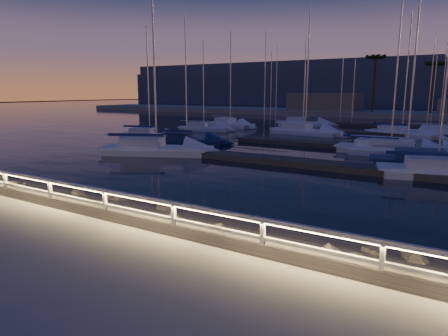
{
  "coord_description": "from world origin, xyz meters",
  "views": [
    {
      "loc": [
        8.4,
        -9.08,
        4.33
      ],
      "look_at": [
        0.33,
        4.0,
        1.36
      ],
      "focal_mm": 32.0,
      "sensor_mm": 36.0,
      "label": 1
    }
  ],
  "objects": [
    {
      "name": "ground",
      "position": [
        0.0,
        0.0,
        0.0
      ],
      "size": [
        400.0,
        400.0,
        0.0
      ],
      "primitive_type": "plane",
      "color": "gray",
      "rests_on": "ground"
    },
    {
      "name": "harbor_water",
      "position": [
        0.0,
        31.22,
        -0.97
      ],
      "size": [
        400.0,
        440.0,
        0.6
      ],
      "color": "black",
      "rests_on": "ground"
    },
    {
      "name": "guard_rail",
      "position": [
        -0.07,
        -0.0,
        0.77
      ],
      "size": [
        44.11,
        0.12,
        1.06
      ],
      "color": "silver",
      "rests_on": "ground"
    },
    {
      "name": "riprap",
      "position": [
        2.54,
        1.1,
        -0.13
      ],
      "size": [
        26.37,
        3.24,
        1.36
      ],
      "color": "slate",
      "rests_on": "ground"
    },
    {
      "name": "floating_docks",
      "position": [
        0.0,
        32.5,
        -0.4
      ],
      "size": [
        22.0,
        36.0,
        0.4
      ],
      "color": "#514843",
      "rests_on": "ground"
    },
    {
      "name": "far_shore",
      "position": [
        -0.12,
        74.05,
        0.29
      ],
      "size": [
        160.0,
        14.0,
        5.2
      ],
      "color": "gray",
      "rests_on": "ground"
    },
    {
      "name": "palm_left",
      "position": [
        -8.0,
        72.0,
        10.14
      ],
      "size": [
        3.0,
        3.0,
        11.2
      ],
      "color": "#4A3A22",
      "rests_on": "ground"
    },
    {
      "name": "palm_center",
      "position": [
        2.0,
        73.0,
        8.78
      ],
      "size": [
        3.0,
        3.0,
        9.7
      ],
      "color": "#4A3A22",
      "rests_on": "ground"
    },
    {
      "name": "distant_hills",
      "position": [
        -22.13,
        133.69,
        4.74
      ],
      "size": [
        230.0,
        37.5,
        18.0
      ],
      "color": "#3D4B5F",
      "rests_on": "ground"
    },
    {
      "name": "sailboat_a",
      "position": [
        -20.18,
        22.17,
        -0.18
      ],
      "size": [
        6.89,
        3.64,
        11.37
      ],
      "rotation": [
        0.0,
        0.0,
        0.27
      ],
      "color": "white",
      "rests_on": "ground"
    },
    {
      "name": "sailboat_b",
      "position": [
        -12.7,
        14.57,
        -0.12
      ],
      "size": [
        8.93,
        5.75,
        14.86
      ],
      "rotation": [
        0.0,
        0.0,
        0.42
      ],
      "color": "white",
      "rests_on": "ground"
    },
    {
      "name": "sailboat_d",
      "position": [
        6.62,
        19.86,
        -0.18
      ],
      "size": [
        8.69,
        4.01,
        14.19
      ],
      "rotation": [
        0.0,
        0.0,
        0.19
      ],
      "color": "navy",
      "rests_on": "ground"
    },
    {
      "name": "sailboat_e",
      "position": [
        -20.17,
        32.09,
        -0.19
      ],
      "size": [
        6.63,
        3.96,
        11.0
      ],
      "rotation": [
        0.0,
        0.0,
        0.36
      ],
      "color": "white",
      "rests_on": "ground"
    },
    {
      "name": "sailboat_f",
      "position": [
        -14.36,
        20.8,
        -0.19
      ],
      "size": [
        7.12,
        4.5,
        11.82
      ],
      "rotation": [
        0.0,
        0.0,
        0.41
      ],
      "color": "navy",
      "rests_on": "ground"
    },
    {
      "name": "sailboat_g",
      "position": [
        4.22,
        23.9,
        -0.15
      ],
      "size": [
        8.87,
        2.94,
        14.89
      ],
      "rotation": [
        0.0,
        0.0,
        0.03
      ],
      "color": "white",
      "rests_on": "ground"
    },
    {
      "name": "sailboat_h",
      "position": [
        2.98,
        24.44,
        -0.18
      ],
      "size": [
        8.56,
        2.91,
        14.28
      ],
      "rotation": [
        0.0,
        0.0,
        -0.04
      ],
      "color": "white",
      "rests_on": "ground"
    },
    {
      "name": "sailboat_i",
      "position": [
        -20.2,
        38.69,
        -0.14
      ],
      "size": [
        7.82,
        3.8,
        12.91
      ],
      "rotation": [
        0.0,
        0.0,
        -0.22
      ],
      "color": "white",
      "rests_on": "ground"
    },
    {
      "name": "sailboat_j",
      "position": [
        -7.88,
        34.78,
        -0.14
      ],
      "size": [
        8.62,
        3.54,
        14.27
      ],
      "rotation": [
        0.0,
        0.0,
        -0.13
      ],
      "color": "white",
      "rests_on": "ground"
    },
    {
      "name": "sailboat_k",
      "position": [
        1.88,
        38.52,
        -0.18
      ],
      "size": [
        8.16,
        4.62,
        13.37
      ],
      "rotation": [
        0.0,
        0.0,
        -0.32
      ],
      "color": "white",
      "rests_on": "ground"
    },
    {
      "name": "sailboat_l",
      "position": [
        6.08,
        41.43,
        -0.17
      ],
      "size": [
        8.73,
        3.07,
        14.52
      ],
      "rotation": [
        0.0,
        0.0,
        0.05
      ],
      "color": "white",
      "rests_on": "ground"
    },
    {
      "name": "sailboat_n",
      "position": [
        -12.3,
        45.72,
        -0.16
      ],
      "size": [
        7.91,
        4.83,
        13.09
      ],
      "rotation": [
        0.0,
        0.0,
        0.38
      ],
      "color": "white",
      "rests_on": "ground"
    }
  ]
}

